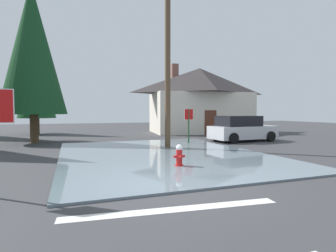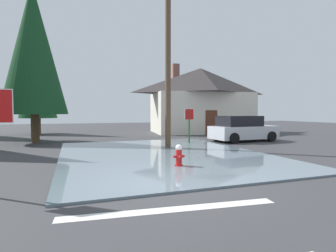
{
  "view_description": "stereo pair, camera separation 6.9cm",
  "coord_description": "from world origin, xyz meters",
  "px_view_note": "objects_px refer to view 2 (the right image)",
  "views": [
    {
      "loc": [
        -2.69,
        -6.44,
        1.85
      ],
      "look_at": [
        1.08,
        3.94,
        1.28
      ],
      "focal_mm": 28.91,
      "sensor_mm": 36.0,
      "label": 1
    },
    {
      "loc": [
        -2.62,
        -6.46,
        1.85
      ],
      "look_at": [
        1.08,
        3.94,
        1.28
      ],
      "focal_mm": 28.91,
      "sensor_mm": 36.0,
      "label": 2
    }
  ],
  "objects_px": {
    "utility_pole": "(168,49)",
    "stop_sign_far": "(189,119)",
    "fire_hydrant": "(179,156)",
    "pine_tree_short_left": "(33,49)",
    "house": "(200,99)",
    "pine_tree_mid_left": "(37,81)",
    "parked_car": "(242,129)"
  },
  "relations": [
    {
      "from": "fire_hydrant",
      "to": "pine_tree_short_left",
      "type": "xyz_separation_m",
      "value": [
        -5.44,
        9.79,
        5.25
      ]
    },
    {
      "from": "fire_hydrant",
      "to": "pine_tree_short_left",
      "type": "bearing_deg",
      "value": 119.07
    },
    {
      "from": "stop_sign_far",
      "to": "pine_tree_mid_left",
      "type": "bearing_deg",
      "value": 130.9
    },
    {
      "from": "house",
      "to": "pine_tree_mid_left",
      "type": "xyz_separation_m",
      "value": [
        -13.73,
        2.75,
        1.4
      ]
    },
    {
      "from": "fire_hydrant",
      "to": "stop_sign_far",
      "type": "relative_size",
      "value": 0.38
    },
    {
      "from": "house",
      "to": "pine_tree_short_left",
      "type": "height_order",
      "value": "pine_tree_short_left"
    },
    {
      "from": "pine_tree_short_left",
      "to": "stop_sign_far",
      "type": "bearing_deg",
      "value": -22.8
    },
    {
      "from": "stop_sign_far",
      "to": "pine_tree_mid_left",
      "type": "relative_size",
      "value": 0.27
    },
    {
      "from": "pine_tree_mid_left",
      "to": "fire_hydrant",
      "type": "bearing_deg",
      "value": -70.27
    },
    {
      "from": "parked_car",
      "to": "pine_tree_mid_left",
      "type": "distance_m",
      "value": 16.98
    },
    {
      "from": "house",
      "to": "pine_tree_short_left",
      "type": "bearing_deg",
      "value": -162.37
    },
    {
      "from": "parked_car",
      "to": "pine_tree_mid_left",
      "type": "relative_size",
      "value": 0.58
    },
    {
      "from": "fire_hydrant",
      "to": "house",
      "type": "height_order",
      "value": "house"
    },
    {
      "from": "stop_sign_far",
      "to": "pine_tree_short_left",
      "type": "relative_size",
      "value": 0.21
    },
    {
      "from": "house",
      "to": "parked_car",
      "type": "relative_size",
      "value": 2.23
    },
    {
      "from": "utility_pole",
      "to": "parked_car",
      "type": "bearing_deg",
      "value": 16.77
    },
    {
      "from": "fire_hydrant",
      "to": "stop_sign_far",
      "type": "height_order",
      "value": "stop_sign_far"
    },
    {
      "from": "utility_pole",
      "to": "pine_tree_mid_left",
      "type": "relative_size",
      "value": 1.28
    },
    {
      "from": "parked_car",
      "to": "pine_tree_short_left",
      "type": "xyz_separation_m",
      "value": [
        -12.29,
        3.55,
        4.86
      ]
    },
    {
      "from": "fire_hydrant",
      "to": "pine_tree_short_left",
      "type": "distance_m",
      "value": 12.37
    },
    {
      "from": "stop_sign_far",
      "to": "pine_tree_mid_left",
      "type": "height_order",
      "value": "pine_tree_mid_left"
    },
    {
      "from": "fire_hydrant",
      "to": "utility_pole",
      "type": "height_order",
      "value": "utility_pole"
    },
    {
      "from": "utility_pole",
      "to": "parked_car",
      "type": "xyz_separation_m",
      "value": [
        5.61,
        1.69,
        -4.22
      ]
    },
    {
      "from": "house",
      "to": "pine_tree_mid_left",
      "type": "distance_m",
      "value": 14.07
    },
    {
      "from": "stop_sign_far",
      "to": "parked_car",
      "type": "bearing_deg",
      "value": 0.89
    },
    {
      "from": "fire_hydrant",
      "to": "utility_pole",
      "type": "bearing_deg",
      "value": 74.78
    },
    {
      "from": "parked_car",
      "to": "pine_tree_short_left",
      "type": "bearing_deg",
      "value": 163.9
    },
    {
      "from": "utility_pole",
      "to": "pine_tree_short_left",
      "type": "xyz_separation_m",
      "value": [
        -6.68,
        5.24,
        0.64
      ]
    },
    {
      "from": "utility_pole",
      "to": "pine_tree_mid_left",
      "type": "xyz_separation_m",
      "value": [
        -7.23,
        12.18,
        -0.57
      ]
    },
    {
      "from": "utility_pole",
      "to": "stop_sign_far",
      "type": "relative_size",
      "value": 4.72
    },
    {
      "from": "utility_pole",
      "to": "pine_tree_short_left",
      "type": "bearing_deg",
      "value": 141.88
    },
    {
      "from": "utility_pole",
      "to": "stop_sign_far",
      "type": "xyz_separation_m",
      "value": [
        1.9,
        1.63,
        -3.56
      ]
    }
  ]
}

